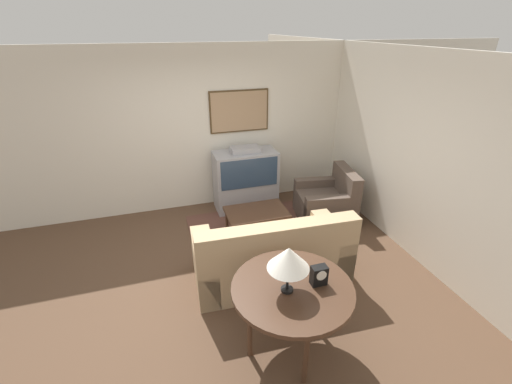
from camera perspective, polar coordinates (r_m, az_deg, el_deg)
The scene contains 11 objects.
ground_plane at distance 4.58m, azimuth -4.99°, elevation -13.88°, with size 12.00×12.00×0.00m, color brown.
wall_back at distance 5.84m, azimuth -10.08°, elevation 10.02°, with size 12.00×0.10×2.70m.
wall_right at distance 5.02m, azimuth 25.14°, elevation 5.21°, with size 0.06×12.00×2.70m.
area_rug at distance 5.30m, azimuth 0.62°, elevation -7.44°, with size 2.03×1.89×0.01m.
tv at distance 5.90m, azimuth -1.75°, elevation 2.06°, with size 1.06×0.52×1.12m.
couch at distance 4.34m, azimuth 2.63°, elevation -10.74°, with size 1.93×0.97×0.96m.
armchair at distance 5.76m, azimuth 11.71°, elevation -1.77°, with size 0.98×0.98×0.86m.
coffee_table at distance 5.12m, azimuth 0.09°, elevation -3.64°, with size 0.91×0.59×0.44m.
console_table at distance 3.26m, azimuth 6.09°, elevation -16.36°, with size 1.12×1.12×0.81m.
table_lamp at distance 2.95m, azimuth 5.45°, elevation -10.97°, with size 0.37×0.37×0.46m.
mantel_clock at distance 3.22m, azimuth 10.44°, elevation -13.51°, with size 0.14×0.10×0.19m.
Camera 1 is at (-0.66, -3.45, 2.94)m, focal length 24.00 mm.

